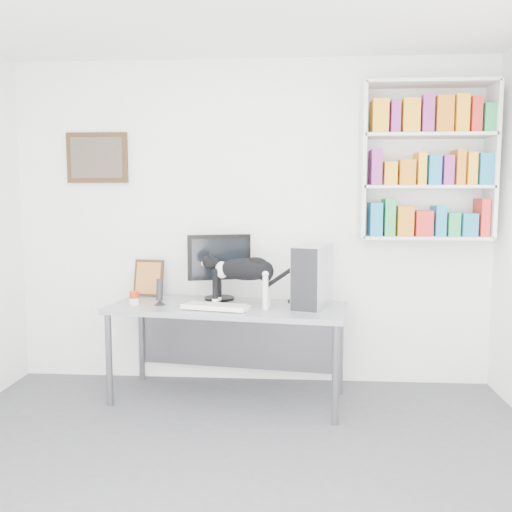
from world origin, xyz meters
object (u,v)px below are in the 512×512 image
monitor (219,267)px  keyboard (216,307)px  leaning_print (149,277)px  cat (243,282)px  bookshelf (427,161)px  soup_can (134,298)px  desk (228,353)px  speaker (160,291)px  pc_tower (312,276)px

monitor → keyboard: monitor is taller
leaning_print → cat: 0.94m
bookshelf → leaning_print: bearing=179.8°
bookshelf → leaning_print: 2.44m
monitor → soup_can: monitor is taller
monitor → keyboard: (0.02, -0.37, -0.25)m
cat → desk: bearing=162.7°
desk → soup_can: (-0.72, -0.04, 0.43)m
keyboard → soup_can: (-0.65, 0.11, 0.03)m
desk → soup_can: bearing=-169.1°
desk → cat: size_ratio=2.84×
speaker → soup_can: bearing=-167.1°
desk → keyboard: bearing=-106.7°
cat → speaker: bearing=-173.3°
leaning_print → keyboard: bearing=-29.2°
bookshelf → keyboard: size_ratio=2.54×
pc_tower → leaning_print: bearing=-177.8°
monitor → desk: bearing=-83.7°
bookshelf → monitor: (-1.64, -0.13, -0.84)m
desk → speaker: bearing=-169.9°
bookshelf → desk: bearing=-167.3°
keyboard → leaning_print: (-0.64, 0.50, 0.14)m
bookshelf → speaker: 2.32m
keyboard → leaning_print: size_ratio=1.55×
pc_tower → cat: (-0.52, -0.07, -0.04)m
bookshelf → keyboard: 2.01m
keyboard → pc_tower: bearing=24.5°
desk → speaker: (-0.52, -0.02, 0.48)m
bookshelf → desk: (-1.54, -0.35, -1.48)m
pc_tower → leaning_print: size_ratio=1.48×
bookshelf → keyboard: (-1.61, -0.50, -1.09)m
desk → speaker: 0.71m
pc_tower → bookshelf: bearing=37.5°
monitor → speaker: 0.52m
bookshelf → pc_tower: (-0.90, -0.34, -0.87)m
pc_tower → soup_can: (-1.36, -0.04, -0.18)m
leaning_print → soup_can: bearing=-82.3°
monitor → bookshelf: bearing=-12.0°
pc_tower → speaker: 1.17m
bookshelf → cat: size_ratio=1.96×
monitor → speaker: (-0.43, -0.24, -0.16)m
monitor → leaning_print: size_ratio=1.71×
cat → pc_tower: bearing=19.3°
speaker → pc_tower: bearing=8.9°
desk → pc_tower: (0.64, 0.01, 0.61)m
leaning_print → soup_can: leaning_print is taller
keyboard → cat: size_ratio=0.77×
bookshelf → cat: (-1.41, -0.42, -0.91)m
desk → monitor: bearing=120.7°
bookshelf → desk: size_ratio=0.69×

